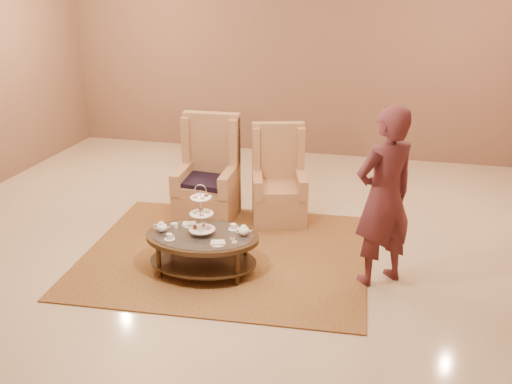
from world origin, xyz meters
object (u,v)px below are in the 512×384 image
(armchair_left, at_px, (209,185))
(person, at_px, (384,197))
(armchair_right, at_px, (279,188))
(tea_table, at_px, (202,241))

(armchair_left, bearing_deg, person, -30.31)
(armchair_right, distance_m, person, 1.87)
(tea_table, distance_m, person, 1.83)
(person, bearing_deg, armchair_right, -85.22)
(armchair_left, xyz_separation_m, armchair_right, (0.84, 0.18, -0.04))
(tea_table, relative_size, person, 0.67)
(tea_table, xyz_separation_m, armchair_right, (0.45, 1.54, 0.05))
(person, bearing_deg, armchair_left, -67.56)
(tea_table, xyz_separation_m, person, (1.73, 0.26, 0.54))
(armchair_right, height_order, person, person)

